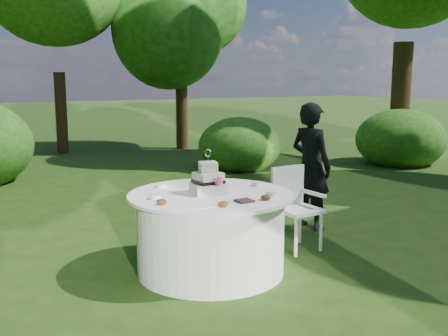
% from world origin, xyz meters
% --- Properties ---
extents(ground, '(80.00, 80.00, 0.00)m').
position_xyz_m(ground, '(0.00, 0.00, 0.00)').
color(ground, '#1E3A0F').
rests_on(ground, ground).
extents(napkins, '(0.14, 0.14, 0.02)m').
position_xyz_m(napkins, '(0.09, -0.45, 0.78)').
color(napkins, '#461E35').
rests_on(napkins, table).
extents(feather_plume, '(0.48, 0.07, 0.01)m').
position_xyz_m(feather_plume, '(-0.28, -0.47, 0.78)').
color(feather_plume, white).
rests_on(feather_plume, table).
extents(guest, '(0.47, 0.63, 1.56)m').
position_xyz_m(guest, '(1.79, 0.67, 0.78)').
color(guest, black).
rests_on(guest, ground).
extents(table, '(1.56, 1.56, 0.77)m').
position_xyz_m(table, '(0.00, 0.00, 0.39)').
color(table, white).
rests_on(table, ground).
extents(cake, '(0.35, 0.35, 0.42)m').
position_xyz_m(cake, '(-0.01, 0.01, 0.88)').
color(cake, white).
rests_on(cake, table).
extents(chair, '(0.45, 0.44, 0.89)m').
position_xyz_m(chair, '(1.14, 0.17, 0.52)').
color(chair, white).
rests_on(chair, ground).
extents(votives, '(1.22, 0.97, 0.04)m').
position_xyz_m(votives, '(0.05, 0.05, 0.79)').
color(votives, white).
rests_on(votives, table).
extents(petal_cups, '(1.03, 1.04, 0.05)m').
position_xyz_m(petal_cups, '(-0.02, -0.19, 0.79)').
color(petal_cups, '#562D16').
rests_on(petal_cups, table).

